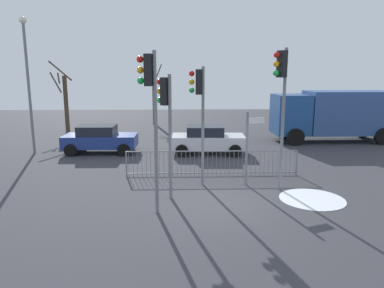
{
  "coord_description": "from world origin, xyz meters",
  "views": [
    {
      "loc": [
        -1.3,
        -11.27,
        4.23
      ],
      "look_at": [
        -0.85,
        2.5,
        1.46
      ],
      "focal_mm": 33.53,
      "sensor_mm": 36.0,
      "label": 1
    }
  ],
  "objects_px": {
    "delivery_truck": "(332,113)",
    "street_lamp": "(27,72)",
    "traffic_light_mid_left": "(150,97)",
    "car_white_far": "(207,139)",
    "traffic_light_mid_right": "(281,88)",
    "direction_sign_post": "(248,144)",
    "bare_tree_centre": "(65,101)",
    "traffic_light_foreground_right": "(166,109)",
    "bare_tree_left": "(153,88)",
    "traffic_light_rear_left": "(199,99)",
    "car_blue_trailing": "(100,139)"
  },
  "relations": [
    {
      "from": "traffic_light_rear_left",
      "to": "traffic_light_mid_right",
      "type": "relative_size",
      "value": 0.88
    },
    {
      "from": "traffic_light_mid_left",
      "to": "bare_tree_centre",
      "type": "bearing_deg",
      "value": 35.6
    },
    {
      "from": "traffic_light_foreground_right",
      "to": "delivery_truck",
      "type": "height_order",
      "value": "traffic_light_foreground_right"
    },
    {
      "from": "traffic_light_mid_right",
      "to": "bare_tree_left",
      "type": "relative_size",
      "value": 0.92
    },
    {
      "from": "direction_sign_post",
      "to": "traffic_light_foreground_right",
      "type": "bearing_deg",
      "value": -176.19
    },
    {
      "from": "traffic_light_foreground_right",
      "to": "bare_tree_centre",
      "type": "bearing_deg",
      "value": 66.13
    },
    {
      "from": "traffic_light_mid_left",
      "to": "car_white_far",
      "type": "xyz_separation_m",
      "value": [
        2.27,
        8.13,
        -2.77
      ]
    },
    {
      "from": "traffic_light_mid_left",
      "to": "delivery_truck",
      "type": "relative_size",
      "value": 0.68
    },
    {
      "from": "direction_sign_post",
      "to": "car_blue_trailing",
      "type": "bearing_deg",
      "value": 119.38
    },
    {
      "from": "traffic_light_mid_left",
      "to": "car_blue_trailing",
      "type": "distance_m",
      "value": 9.55
    },
    {
      "from": "delivery_truck",
      "to": "bare_tree_centre",
      "type": "xyz_separation_m",
      "value": [
        -17.54,
        4.14,
        0.51
      ]
    },
    {
      "from": "car_blue_trailing",
      "to": "delivery_truck",
      "type": "height_order",
      "value": "delivery_truck"
    },
    {
      "from": "traffic_light_mid_left",
      "to": "direction_sign_post",
      "type": "distance_m",
      "value": 4.77
    },
    {
      "from": "delivery_truck",
      "to": "street_lamp",
      "type": "distance_m",
      "value": 17.53
    },
    {
      "from": "traffic_light_mid_right",
      "to": "street_lamp",
      "type": "distance_m",
      "value": 12.96
    },
    {
      "from": "traffic_light_foreground_right",
      "to": "car_white_far",
      "type": "height_order",
      "value": "traffic_light_foreground_right"
    },
    {
      "from": "bare_tree_left",
      "to": "car_white_far",
      "type": "bearing_deg",
      "value": -71.85
    },
    {
      "from": "delivery_truck",
      "to": "street_lamp",
      "type": "xyz_separation_m",
      "value": [
        -17.11,
        -2.88,
        2.49
      ]
    },
    {
      "from": "car_white_far",
      "to": "street_lamp",
      "type": "xyz_separation_m",
      "value": [
        -9.16,
        0.27,
        3.46
      ]
    },
    {
      "from": "car_white_far",
      "to": "street_lamp",
      "type": "distance_m",
      "value": 9.8
    },
    {
      "from": "street_lamp",
      "to": "traffic_light_mid_left",
      "type": "bearing_deg",
      "value": -50.61
    },
    {
      "from": "traffic_light_rear_left",
      "to": "traffic_light_mid_right",
      "type": "bearing_deg",
      "value": -103.28
    },
    {
      "from": "traffic_light_mid_right",
      "to": "car_blue_trailing",
      "type": "distance_m",
      "value": 10.55
    },
    {
      "from": "car_white_far",
      "to": "bare_tree_centre",
      "type": "xyz_separation_m",
      "value": [
        -9.6,
        7.29,
        1.48
      ]
    },
    {
      "from": "traffic_light_foreground_right",
      "to": "traffic_light_rear_left",
      "type": "distance_m",
      "value": 1.82
    },
    {
      "from": "car_blue_trailing",
      "to": "bare_tree_left",
      "type": "relative_size",
      "value": 0.7
    },
    {
      "from": "traffic_light_mid_right",
      "to": "car_blue_trailing",
      "type": "relative_size",
      "value": 1.32
    },
    {
      "from": "bare_tree_left",
      "to": "traffic_light_mid_right",
      "type": "bearing_deg",
      "value": -71.62
    },
    {
      "from": "traffic_light_mid_left",
      "to": "bare_tree_centre",
      "type": "height_order",
      "value": "bare_tree_centre"
    },
    {
      "from": "traffic_light_mid_left",
      "to": "traffic_light_foreground_right",
      "type": "bearing_deg",
      "value": -6.41
    },
    {
      "from": "traffic_light_rear_left",
      "to": "car_white_far",
      "type": "distance_m",
      "value": 5.96
    },
    {
      "from": "delivery_truck",
      "to": "bare_tree_left",
      "type": "xyz_separation_m",
      "value": [
        -11.56,
        7.87,
        1.21
      ]
    },
    {
      "from": "traffic_light_rear_left",
      "to": "delivery_truck",
      "type": "height_order",
      "value": "traffic_light_rear_left"
    },
    {
      "from": "traffic_light_mid_right",
      "to": "traffic_light_foreground_right",
      "type": "bearing_deg",
      "value": 74.06
    },
    {
      "from": "bare_tree_centre",
      "to": "traffic_light_mid_left",
      "type": "bearing_deg",
      "value": -64.59
    },
    {
      "from": "traffic_light_rear_left",
      "to": "bare_tree_centre",
      "type": "distance_m",
      "value": 15.5
    },
    {
      "from": "street_lamp",
      "to": "bare_tree_centre",
      "type": "xyz_separation_m",
      "value": [
        -0.43,
        7.02,
        -1.99
      ]
    },
    {
      "from": "car_white_far",
      "to": "street_lamp",
      "type": "height_order",
      "value": "street_lamp"
    },
    {
      "from": "traffic_light_mid_right",
      "to": "direction_sign_post",
      "type": "bearing_deg",
      "value": 27.72
    },
    {
      "from": "direction_sign_post",
      "to": "street_lamp",
      "type": "height_order",
      "value": "street_lamp"
    },
    {
      "from": "traffic_light_mid_right",
      "to": "bare_tree_centre",
      "type": "xyz_separation_m",
      "value": [
        -11.68,
        13.42,
        -1.44
      ]
    },
    {
      "from": "direction_sign_post",
      "to": "delivery_truck",
      "type": "distance_m",
      "value": 10.94
    },
    {
      "from": "traffic_light_foreground_right",
      "to": "delivery_truck",
      "type": "bearing_deg",
      "value": -7.35
    },
    {
      "from": "traffic_light_foreground_right",
      "to": "car_white_far",
      "type": "distance_m",
      "value": 7.39
    },
    {
      "from": "traffic_light_mid_left",
      "to": "bare_tree_centre",
      "type": "relative_size",
      "value": 0.97
    },
    {
      "from": "car_white_far",
      "to": "bare_tree_left",
      "type": "height_order",
      "value": "bare_tree_left"
    },
    {
      "from": "traffic_light_rear_left",
      "to": "street_lamp",
      "type": "height_order",
      "value": "street_lamp"
    },
    {
      "from": "traffic_light_rear_left",
      "to": "car_white_far",
      "type": "bearing_deg",
      "value": -5.81
    },
    {
      "from": "traffic_light_foreground_right",
      "to": "street_lamp",
      "type": "height_order",
      "value": "street_lamp"
    },
    {
      "from": "delivery_truck",
      "to": "bare_tree_centre",
      "type": "bearing_deg",
      "value": -13.79
    }
  ]
}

